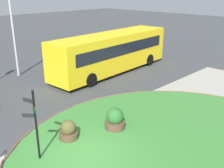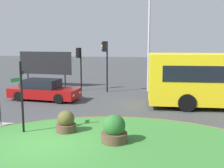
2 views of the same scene
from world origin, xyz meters
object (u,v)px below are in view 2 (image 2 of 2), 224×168
Objects in this scene: lamppost_tall at (149,29)px; billboard_left at (46,63)px; planter_near_signpost at (66,123)px; planter_kerbside at (114,131)px; traffic_light_far at (105,55)px; traffic_light_near at (79,59)px; signpost_directional at (21,94)px; car_far_lane at (44,90)px.

lamppost_tall is 9.26m from billboard_left.
planter_kerbside reaches higher than planter_near_signpost.
billboard_left is 12.92m from planter_near_signpost.
planter_kerbside is at bearing 97.28° from traffic_light_far.
traffic_light_near is 3.37× the size of planter_near_signpost.
billboard_left reaches higher than planter_kerbside.
signpost_directional is 0.91× the size of traffic_light_near.
car_far_lane is 0.99× the size of billboard_left.
traffic_light_near is at bearing 103.63° from planter_near_signpost.
planter_kerbside is at bearing -6.88° from signpost_directional.
traffic_light_far reaches higher than planter_kerbside.
traffic_light_far is (1.48, 9.97, 1.11)m from signpost_directional.
traffic_light_near is 2.93× the size of planter_kerbside.
lamppost_tall is at bearing -170.25° from traffic_light_far.
signpost_directional is 4.11m from planter_kerbside.
car_far_lane is at bearing 106.84° from signpost_directional.
traffic_light_near is at bearing -174.34° from lamppost_tall.
lamppost_tall reaches higher than planter_near_signpost.
billboard_left is at bearing -22.27° from traffic_light_near.
planter_near_signpost is at bearing -58.75° from billboard_left.
car_far_lane is 7.14m from planter_near_signpost.
lamppost_tall is at bearing 86.09° from planter_kerbside.
planter_near_signpost is at bearing -53.23° from car_far_lane.
planter_near_signpost is 0.87× the size of planter_kerbside.
traffic_light_near is 2.22m from traffic_light_far.
traffic_light_far is 0.43× the size of lamppost_tall.
traffic_light_near is at bearing 113.00° from planter_kerbside.
signpost_directional is 0.34× the size of lamppost_tall.
planter_kerbside is (-0.78, -11.34, -4.25)m from lamppost_tall.
traffic_light_far is at bearing 103.07° from planter_kerbside.
traffic_light_near is 0.87× the size of traffic_light_far.
lamppost_tall is 7.82× the size of planter_kerbside.
signpost_directional is at bearing 94.26° from traffic_light_near.
planter_near_signpost is (-2.94, -10.52, -4.32)m from lamppost_tall.
signpost_directional is at bearing -113.31° from lamppost_tall.
lamppost_tall is (3.20, 0.89, 1.95)m from traffic_light_far.
billboard_left is (-4.10, 11.77, 0.26)m from signpost_directional.
traffic_light_near is 0.37× the size of lamppost_tall.
signpost_directional is 10.14m from traffic_light_far.
traffic_light_far reaches higher than billboard_left.
traffic_light_far is 3.36× the size of planter_kerbside.
car_far_lane reaches higher than planter_near_signpost.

